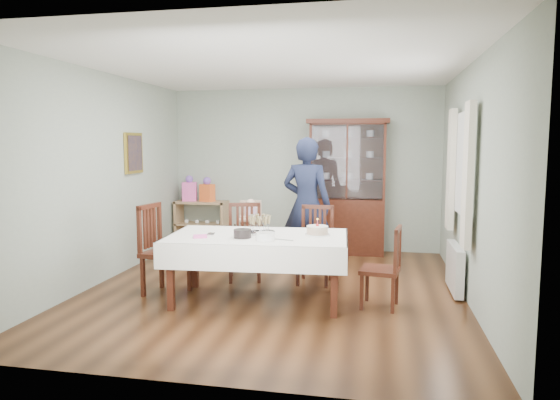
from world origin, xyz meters
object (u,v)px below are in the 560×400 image
(chair_far_right, at_px, (315,260))
(chair_end_right, at_px, (381,283))
(sideboard, at_px, (202,224))
(birthday_cake, at_px, (317,231))
(woman, at_px, (307,205))
(high_chair, at_px, (251,239))
(gift_bag_pink, at_px, (189,190))
(champagne_tray, at_px, (260,227))
(china_cabinet, at_px, (347,185))
(chair_end_left, at_px, (165,267))
(dining_table, at_px, (258,268))
(gift_bag_orange, at_px, (207,191))
(chair_far_left, at_px, (245,257))

(chair_far_right, bearing_deg, chair_end_right, -41.77)
(sideboard, xyz_separation_m, birthday_cake, (2.32, -2.62, 0.41))
(woman, relative_size, high_chair, 1.92)
(chair_far_right, bearing_deg, sideboard, 142.57)
(birthday_cake, xyz_separation_m, gift_bag_pink, (-2.53, 2.60, 0.18))
(chair_end_right, distance_m, champagne_tray, 1.50)
(chair_far_right, bearing_deg, china_cabinet, 84.14)
(sideboard, height_order, woman, woman)
(china_cabinet, height_order, sideboard, china_cabinet)
(chair_end_left, xyz_separation_m, high_chair, (0.65, 1.59, 0.06))
(high_chair, bearing_deg, china_cabinet, 23.47)
(dining_table, bearing_deg, birthday_cake, 10.76)
(champagne_tray, height_order, gift_bag_orange, gift_bag_orange)
(chair_far_right, xyz_separation_m, high_chair, (-1.05, 0.78, 0.09))
(champagne_tray, height_order, birthday_cake, champagne_tray)
(chair_far_left, bearing_deg, high_chair, 84.05)
(chair_far_left, xyz_separation_m, chair_end_left, (-0.77, -0.81, 0.02))
(chair_far_left, relative_size, champagne_tray, 2.86)
(china_cabinet, xyz_separation_m, high_chair, (-1.34, -1.08, -0.74))
(chair_far_left, relative_size, gift_bag_pink, 2.24)
(sideboard, relative_size, chair_far_left, 0.91)
(chair_end_left, height_order, champagne_tray, chair_end_left)
(chair_end_right, distance_m, high_chair, 2.48)
(dining_table, bearing_deg, chair_end_right, 1.59)
(chair_far_left, distance_m, chair_end_left, 1.11)
(chair_end_right, xyz_separation_m, birthday_cake, (-0.72, 0.09, 0.54))
(sideboard, relative_size, gift_bag_pink, 2.03)
(sideboard, height_order, high_chair, high_chair)
(champagne_tray, relative_size, gift_bag_orange, 0.83)
(chair_end_right, bearing_deg, dining_table, -79.40)
(chair_far_right, relative_size, woman, 0.52)
(woman, xyz_separation_m, birthday_cake, (0.31, -1.32, -0.13))
(china_cabinet, height_order, gift_bag_pink, china_cabinet)
(chair_end_right, height_order, champagne_tray, champagne_tray)
(chair_far_left, height_order, champagne_tray, chair_far_left)
(chair_far_left, distance_m, birthday_cake, 1.38)
(china_cabinet, xyz_separation_m, chair_end_right, (0.54, -2.69, -0.86))
(sideboard, bearing_deg, gift_bag_orange, -9.85)
(chair_far_left, xyz_separation_m, chair_end_right, (1.76, -0.83, -0.03))
(gift_bag_pink, bearing_deg, woman, -29.97)
(gift_bag_pink, distance_m, gift_bag_orange, 0.32)
(chair_end_left, xyz_separation_m, champagne_tray, (1.15, 0.07, 0.51))
(chair_far_left, height_order, gift_bag_pink, gift_bag_pink)
(chair_far_right, bearing_deg, chair_end_left, -151.65)
(chair_end_left, relative_size, chair_end_right, 1.19)
(sideboard, bearing_deg, woman, -32.85)
(chair_end_left, relative_size, woman, 0.57)
(dining_table, distance_m, high_chair, 1.72)
(dining_table, height_order, chair_far_left, chair_far_left)
(dining_table, relative_size, chair_far_right, 2.10)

